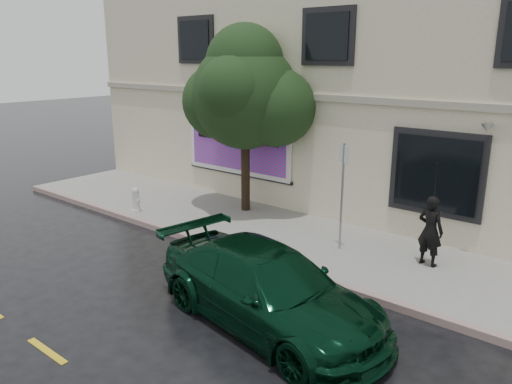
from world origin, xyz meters
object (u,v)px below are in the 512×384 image
Objects in this scene: fire_hydrant at (136,200)px; street_tree at (245,96)px; pedestrian at (430,231)px; car at (268,288)px.

street_tree is at bearing 33.24° from fire_hydrant.
pedestrian is 2.13× the size of fire_hydrant.
car is 0.97× the size of street_tree.
street_tree is (-4.52, 4.68, 2.87)m from car.
street_tree reaches higher than fire_hydrant.
street_tree is 4.50m from fire_hydrant.
street_tree reaches higher than car.
car is at bearing -46.01° from street_tree.
car reaches higher than fire_hydrant.
car is 4.35m from pedestrian.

